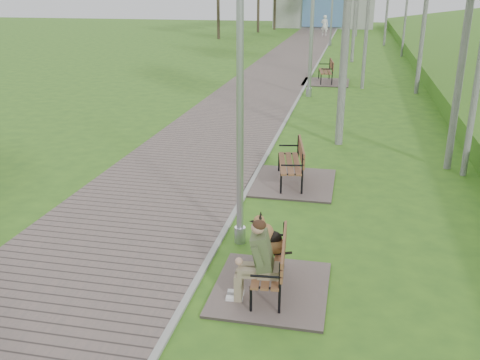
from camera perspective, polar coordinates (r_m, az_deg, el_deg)
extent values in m
plane|color=#35651F|center=(8.79, -3.04, -8.04)|extent=(120.00, 120.00, 0.00)
cube|color=#6A5C56|center=(29.51, 4.60, 12.00)|extent=(3.50, 67.00, 0.04)
cube|color=#999993|center=(29.34, 8.06, 11.83)|extent=(0.10, 67.00, 0.05)
cube|color=#9E9E99|center=(58.62, 8.99, 17.77)|extent=(10.00, 5.00, 4.00)
cube|color=#4F7CB2|center=(56.05, 8.79, 17.17)|extent=(4.00, 0.20, 2.60)
cube|color=#6A5C56|center=(7.88, 3.32, -11.47)|extent=(1.62, 1.80, 0.04)
cube|color=brown|center=(7.69, 3.00, -8.99)|extent=(0.53, 1.38, 0.04)
cube|color=brown|center=(7.57, 4.68, -7.46)|extent=(0.16, 1.35, 0.30)
cube|color=#6A5C56|center=(11.89, 5.48, -0.28)|extent=(1.86, 2.07, 0.04)
cube|color=brown|center=(11.75, 5.31, 1.78)|extent=(0.72, 1.61, 0.04)
cube|color=brown|center=(11.68, 6.57, 3.06)|extent=(0.30, 1.54, 0.34)
cube|color=#6A5C56|center=(24.75, 9.14, 10.26)|extent=(2.04, 2.26, 0.04)
cube|color=brown|center=(24.68, 9.08, 11.38)|extent=(0.72, 1.75, 0.05)
cube|color=brown|center=(24.65, 9.76, 12.06)|extent=(0.26, 1.69, 0.37)
cylinder|color=#9EA1A6|center=(9.14, 0.00, -5.86)|extent=(0.19, 0.19, 0.28)
cylinder|color=#9EA1A6|center=(8.41, 0.00, 7.88)|extent=(0.11, 0.11, 4.72)
cylinder|color=#9EA1A6|center=(21.48, 7.36, 9.27)|extent=(0.23, 0.23, 0.34)
cylinder|color=#9EA1A6|center=(21.15, 7.69, 16.37)|extent=(0.14, 0.14, 5.66)
cylinder|color=#9EA1A6|center=(40.46, 9.58, 14.18)|extent=(0.21, 0.21, 0.32)
cylinder|color=#9EA1A6|center=(40.29, 9.79, 17.70)|extent=(0.13, 0.13, 5.30)
imported|color=white|center=(48.21, 9.02, 15.97)|extent=(0.72, 0.55, 1.74)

